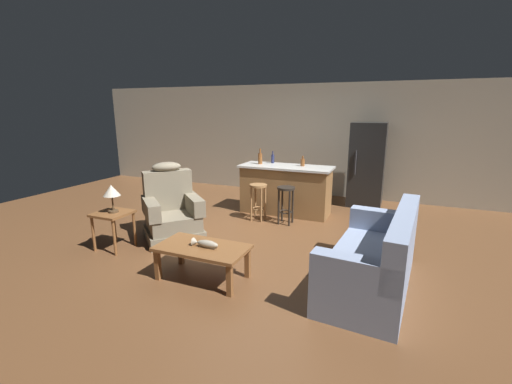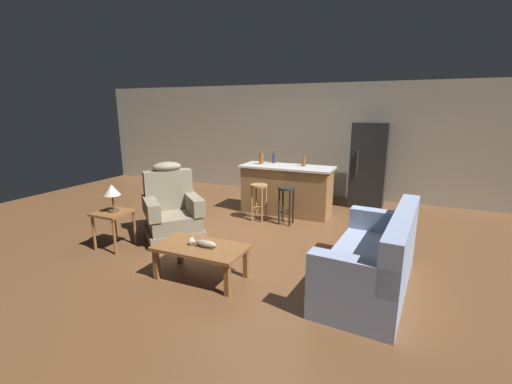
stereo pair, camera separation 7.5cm
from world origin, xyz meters
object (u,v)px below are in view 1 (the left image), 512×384
object	(u,v)px
bar_stool_left	(258,195)
coffee_table	(202,251)
table_lamp	(112,192)
bottle_tall_green	(303,162)
bottle_wine_dark	(273,158)
bar_stool_right	(286,198)
kitchen_island	(286,189)
couch	(376,260)
end_table	(113,219)
fish_figurine	(205,244)
recliner_near_lamp	(172,212)
refrigerator	(367,165)
bottle_short_amber	(260,158)

from	to	relation	value
bar_stool_left	coffee_table	bearing A→B (deg)	-83.90
coffee_table	table_lamp	world-z (taller)	table_lamp
bottle_tall_green	bottle_wine_dark	bearing A→B (deg)	168.30
coffee_table	bar_stool_right	distance (m)	2.39
kitchen_island	bottle_tall_green	world-z (taller)	bottle_tall_green
kitchen_island	bar_stool_left	distance (m)	0.71
couch	bar_stool_left	size ratio (longest dim) A/B	2.89
kitchen_island	bar_stool_left	world-z (taller)	kitchen_island
end_table	couch	bearing A→B (deg)	4.55
kitchen_island	bar_stool_right	world-z (taller)	kitchen_island
coffee_table	table_lamp	xyz separation A→B (m)	(-1.68, 0.30, 0.50)
bottle_wine_dark	end_table	bearing A→B (deg)	-115.63
bottle_tall_green	bottle_wine_dark	distance (m)	0.68
fish_figurine	bottle_wine_dark	distance (m)	3.31
bottle_tall_green	bottle_wine_dark	world-z (taller)	bottle_wine_dark
bar_stool_left	bottle_wine_dark	distance (m)	1.04
kitchen_island	recliner_near_lamp	bearing A→B (deg)	-122.41
end_table	kitchen_island	bearing A→B (deg)	56.72
bar_stool_right	bar_stool_left	bearing A→B (deg)	180.00
table_lamp	kitchen_island	size ratio (longest dim) A/B	0.23
refrigerator	bottle_wine_dark	bearing A→B (deg)	-151.29
coffee_table	fish_figurine	distance (m)	0.11
bottle_short_amber	bottle_wine_dark	xyz separation A→B (m)	(0.19, 0.22, -0.02)
fish_figurine	refrigerator	world-z (taller)	refrigerator
end_table	refrigerator	xyz separation A→B (m)	(3.17, 3.90, 0.42)
couch	end_table	xyz separation A→B (m)	(-3.65, -0.29, 0.12)
fish_figurine	refrigerator	distance (m)	4.46
end_table	bar_stool_right	world-z (taller)	bar_stool_right
recliner_near_lamp	bar_stool_right	xyz separation A→B (m)	(1.47, 1.36, 0.05)
recliner_near_lamp	kitchen_island	size ratio (longest dim) A/B	0.67
couch	bar_stool_left	distance (m)	2.84
recliner_near_lamp	end_table	world-z (taller)	recliner_near_lamp
bottle_wine_dark	bottle_short_amber	bearing A→B (deg)	-131.14
kitchen_island	end_table	bearing A→B (deg)	-123.28
bottle_wine_dark	fish_figurine	bearing A→B (deg)	-84.00
table_lamp	bottle_wine_dark	xyz separation A→B (m)	(1.39, 2.93, 0.17)
recliner_near_lamp	bottle_tall_green	world-z (taller)	recliner_near_lamp
bar_stool_right	recliner_near_lamp	bearing A→B (deg)	-137.37
bar_stool_right	end_table	bearing A→B (deg)	-133.79
end_table	recliner_near_lamp	bearing A→B (deg)	54.39
bar_stool_left	bar_stool_right	xyz separation A→B (m)	(0.54, 0.00, 0.00)
coffee_table	table_lamp	distance (m)	1.78
refrigerator	bottle_tall_green	xyz separation A→B (m)	(-1.10, -1.10, 0.15)
recliner_near_lamp	table_lamp	world-z (taller)	recliner_near_lamp
couch	coffee_table	bearing A→B (deg)	21.48
kitchen_island	bar_stool_right	bearing A→B (deg)	-71.39
kitchen_island	bottle_tall_green	size ratio (longest dim) A/B	8.93
bar_stool_left	refrigerator	distance (m)	2.55
coffee_table	fish_figurine	world-z (taller)	fish_figurine
kitchen_island	table_lamp	bearing A→B (deg)	-122.99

